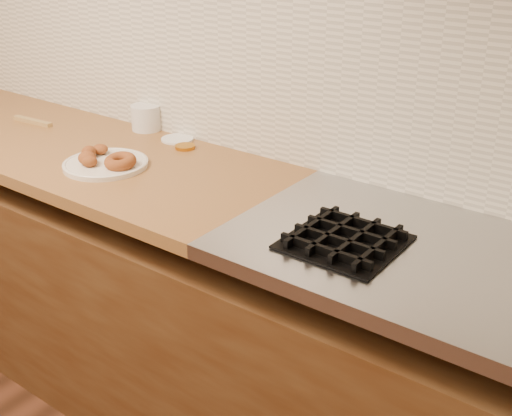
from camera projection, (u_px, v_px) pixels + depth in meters
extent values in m
cube|color=tan|center=(195.00, 5.00, 2.07)|extent=(4.00, 0.02, 2.70)
cube|color=#52371E|center=(147.00, 300.00, 2.25)|extent=(3.60, 0.60, 0.77)
cube|color=brown|center=(14.00, 131.00, 2.39)|extent=(2.30, 0.62, 0.04)
cube|color=#9EA0A5|center=(500.00, 282.00, 1.42)|extent=(1.30, 0.62, 0.04)
cube|color=silver|center=(194.00, 52.00, 2.12)|extent=(3.60, 0.02, 0.60)
cube|color=black|center=(344.00, 242.00, 1.54)|extent=(0.26, 0.26, 0.01)
cube|color=black|center=(313.00, 227.00, 1.58)|extent=(0.01, 0.24, 0.02)
cube|color=black|center=(325.00, 251.00, 1.47)|extent=(0.24, 0.01, 0.02)
cube|color=black|center=(334.00, 233.00, 1.55)|extent=(0.01, 0.24, 0.02)
cube|color=black|center=(338.00, 241.00, 1.51)|extent=(0.24, 0.01, 0.02)
cube|color=black|center=(356.00, 240.00, 1.52)|extent=(0.01, 0.24, 0.02)
cube|color=black|center=(351.00, 232.00, 1.55)|extent=(0.24, 0.01, 0.02)
cube|color=black|center=(379.00, 247.00, 1.48)|extent=(0.01, 0.24, 0.02)
cube|color=black|center=(362.00, 223.00, 1.60)|extent=(0.24, 0.01, 0.02)
cylinder|color=silver|center=(106.00, 164.00, 2.00)|extent=(0.26, 0.26, 0.02)
torus|color=#9C5121|center=(120.00, 161.00, 1.96)|extent=(0.12, 0.12, 0.04)
ellipsoid|color=#9C5121|center=(100.00, 149.00, 2.06)|extent=(0.06, 0.05, 0.03)
ellipsoid|color=#9C5121|center=(89.00, 152.00, 2.02)|extent=(0.06, 0.06, 0.04)
ellipsoid|color=#9C5121|center=(87.00, 158.00, 1.97)|extent=(0.08, 0.07, 0.04)
ellipsoid|color=#9C5121|center=(89.00, 161.00, 1.95)|extent=(0.06, 0.06, 0.03)
cylinder|color=silver|center=(146.00, 117.00, 2.32)|extent=(0.11, 0.11, 0.09)
cylinder|color=silver|center=(177.00, 139.00, 2.23)|extent=(0.11, 0.11, 0.01)
cylinder|color=#BC7919|center=(185.00, 147.00, 2.15)|extent=(0.08, 0.08, 0.01)
cube|color=#A48249|center=(32.00, 121.00, 2.41)|extent=(0.19, 0.04, 0.01)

